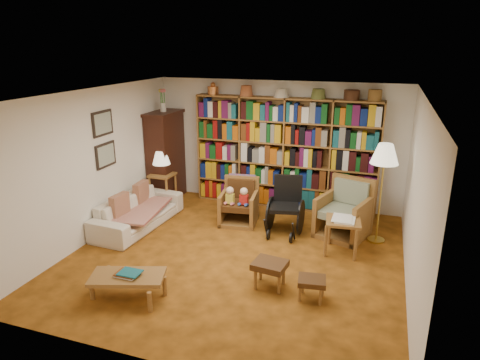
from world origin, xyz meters
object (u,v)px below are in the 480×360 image
at_px(armchair_sage, 344,213).
at_px(footstool_a, 270,267).
at_px(side_table_lamp, 163,182).
at_px(side_table_papers, 343,225).
at_px(armchair_leather, 240,204).
at_px(wheelchair, 286,207).
at_px(footstool_b, 312,282).
at_px(floor_lamp, 385,158).
at_px(sofa, 138,211).
at_px(coffee_table, 128,278).

relative_size(armchair_sage, footstool_a, 2.16).
xyz_separation_m(side_table_lamp, side_table_papers, (3.70, -0.98, -0.03)).
bearing_deg(armchair_leather, side_table_papers, -19.35).
bearing_deg(side_table_papers, side_table_lamp, 165.21).
bearing_deg(side_table_lamp, wheelchair, -10.40).
bearing_deg(footstool_b, floor_lamp, 70.27).
height_order(sofa, side_table_lamp, side_table_lamp).
height_order(armchair_leather, wheelchair, wheelchair).
height_order(armchair_sage, footstool_a, armchair_sage).
xyz_separation_m(sofa, footstool_a, (2.78, -1.20, 0.02)).
bearing_deg(side_table_lamp, coffee_table, -69.20).
height_order(floor_lamp, footstool_b, floor_lamp).
height_order(armchair_leather, side_table_papers, armchair_leather).
xyz_separation_m(armchair_sage, footstool_b, (-0.17, -2.21, -0.13)).
distance_m(armchair_leather, armchair_sage, 1.87).
distance_m(floor_lamp, side_table_papers, 1.26).
bearing_deg(sofa, armchair_sage, -72.63).
xyz_separation_m(wheelchair, footstool_b, (0.80, -1.94, -0.21)).
bearing_deg(side_table_papers, wheelchair, 154.67).
distance_m(floor_lamp, coffee_table, 4.28).
relative_size(side_table_lamp, wheelchair, 0.66).
relative_size(armchair_leather, armchair_sage, 0.81).
relative_size(armchair_leather, footstool_b, 2.12).
bearing_deg(footstool_a, armchair_sage, 69.93).
distance_m(sofa, armchair_sage, 3.65).
height_order(armchair_leather, armchair_sage, armchair_sage).
bearing_deg(wheelchair, sofa, -166.34).
xyz_separation_m(armchair_leather, coffee_table, (-0.57, -2.86, -0.06)).
xyz_separation_m(sofa, footstool_b, (3.37, -1.31, -0.04)).
xyz_separation_m(armchair_sage, footstool_a, (-0.76, -2.09, -0.07)).
xyz_separation_m(side_table_lamp, footstool_b, (3.47, -2.43, -0.25)).
distance_m(footstool_a, footstool_b, 0.61).
bearing_deg(side_table_lamp, armchair_sage, -3.53).
distance_m(armchair_sage, footstool_a, 2.23).
distance_m(wheelchair, footstool_b, 2.11).
height_order(sofa, side_table_papers, side_table_papers).
relative_size(wheelchair, coffee_table, 0.96).
distance_m(armchair_leather, wheelchair, 0.93).
xyz_separation_m(side_table_papers, footstool_a, (-0.82, -1.34, -0.17)).
bearing_deg(coffee_table, side_table_lamp, 110.80).
xyz_separation_m(wheelchair, floor_lamp, (1.54, 0.13, 0.99)).
xyz_separation_m(sofa, coffee_table, (1.10, -2.05, 0.00)).
relative_size(sofa, coffee_table, 1.86).
bearing_deg(sofa, floor_lamp, -76.31).
bearing_deg(wheelchair, footstool_a, -83.52).
distance_m(wheelchair, coffee_table, 3.06).
xyz_separation_m(sofa, side_table_lamp, (-0.10, 1.12, 0.22)).
distance_m(armchair_sage, wheelchair, 1.01).
relative_size(footstool_a, coffee_table, 0.46).
bearing_deg(floor_lamp, side_table_papers, -129.70).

